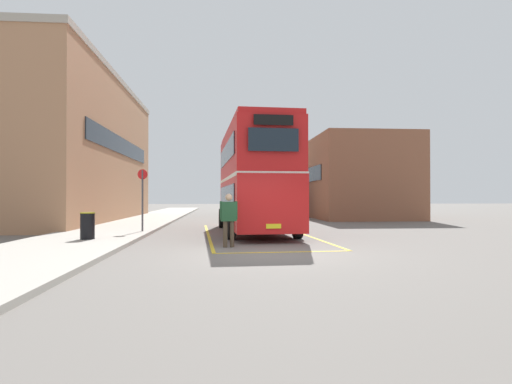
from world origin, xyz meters
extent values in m
plane|color=#66605B|center=(0.00, 14.40, 0.00)|extent=(135.60, 135.60, 0.00)
cube|color=#A39E93|center=(-6.50, 16.80, 0.07)|extent=(4.00, 57.60, 0.14)
cube|color=#AD7A56|center=(-10.82, 16.79, 4.55)|extent=(5.43, 20.22, 9.11)
cube|color=#232D38|center=(-8.07, 16.79, 5.01)|extent=(0.06, 15.37, 1.10)
cube|color=#A89E8E|center=(-10.82, 16.79, 9.29)|extent=(5.55, 20.34, 0.36)
cube|color=brown|center=(8.92, 23.28, 3.06)|extent=(6.84, 16.87, 6.12)
cube|color=#19232D|center=(5.47, 23.28, 3.37)|extent=(0.06, 12.82, 1.10)
cylinder|color=black|center=(-1.44, 10.30, 0.50)|extent=(0.34, 1.01, 1.00)
cylinder|color=black|center=(1.15, 10.45, 0.50)|extent=(0.34, 1.01, 1.00)
cylinder|color=black|center=(-1.09, 4.19, 0.50)|extent=(0.34, 1.01, 1.00)
cylinder|color=black|center=(1.50, 4.34, 0.50)|extent=(0.34, 1.01, 1.00)
cube|color=red|center=(0.03, 7.32, 1.40)|extent=(3.09, 10.00, 2.10)
cube|color=red|center=(0.03, 7.32, 3.50)|extent=(3.07, 9.80, 2.10)
cube|color=red|center=(0.03, 7.32, 4.65)|extent=(2.97, 9.70, 0.20)
cube|color=white|center=(0.03, 7.32, 2.45)|extent=(3.11, 9.90, 0.14)
cube|color=#19232D|center=(-1.24, 7.24, 1.70)|extent=(0.50, 8.08, 0.84)
cube|color=#19232D|center=(-1.24, 7.24, 3.60)|extent=(0.50, 8.08, 0.84)
cube|color=#19232D|center=(1.31, 7.39, 1.70)|extent=(0.50, 8.08, 0.84)
cube|color=#19232D|center=(1.31, 7.39, 3.60)|extent=(0.50, 8.08, 0.84)
cube|color=#19232D|center=(0.32, 2.37, 3.60)|extent=(1.76, 0.14, 0.80)
cube|color=black|center=(0.32, 2.37, 4.28)|extent=(1.38, 0.12, 0.36)
cube|color=#19232D|center=(-0.26, 12.26, 1.80)|extent=(2.01, 0.16, 1.00)
cube|color=yellow|center=(0.32, 2.37, 0.63)|extent=(0.52, 0.06, 0.16)
cylinder|color=black|center=(0.81, 28.51, 0.46)|extent=(0.39, 0.95, 0.92)
cylinder|color=black|center=(3.27, 28.88, 0.46)|extent=(0.39, 0.95, 0.92)
cylinder|color=black|center=(1.69, 22.64, 0.46)|extent=(0.39, 0.95, 0.92)
cylinder|color=black|center=(4.15, 23.01, 0.46)|extent=(0.39, 0.95, 0.92)
cube|color=navy|center=(2.48, 25.76, 1.60)|extent=(3.85, 10.14, 2.60)
cube|color=silver|center=(2.48, 25.76, 2.96)|extent=(3.65, 9.73, 0.12)
cube|color=#19232D|center=(1.27, 25.58, 1.95)|extent=(1.20, 7.83, 0.96)
cube|color=#19232D|center=(3.69, 25.94, 1.95)|extent=(1.20, 7.83, 0.96)
cube|color=#19232D|center=(1.74, 30.67, 1.90)|extent=(1.91, 0.33, 1.10)
cylinder|color=#473828|center=(-1.12, 1.77, 0.42)|extent=(0.14, 0.14, 0.84)
cylinder|color=#473828|center=(-1.34, 1.74, 0.42)|extent=(0.14, 0.14, 0.84)
cube|color=#1E4728|center=(-1.23, 1.76, 1.16)|extent=(0.52, 0.29, 0.63)
cylinder|color=#1E4728|center=(-0.98, 1.79, 1.19)|extent=(0.09, 0.09, 0.60)
cylinder|color=#1E4728|center=(-1.47, 1.72, 1.19)|extent=(0.09, 0.09, 0.60)
sphere|color=tan|center=(-1.22, 1.74, 1.62)|extent=(0.23, 0.23, 0.23)
cylinder|color=black|center=(-6.18, 3.36, 0.59)|extent=(0.49, 0.49, 0.91)
cylinder|color=olive|center=(-6.18, 3.36, 1.07)|extent=(0.51, 0.51, 0.04)
cylinder|color=#4C4C51|center=(-4.88, 6.66, 1.47)|extent=(0.08, 0.08, 2.65)
cylinder|color=red|center=(-4.88, 6.66, 2.61)|extent=(0.44, 0.11, 0.44)
cube|color=gold|center=(-2.02, 6.21, 0.00)|extent=(0.81, 11.85, 0.01)
cube|color=gold|center=(2.08, 6.45, 0.00)|extent=(0.81, 11.85, 0.01)
cube|color=gold|center=(0.38, 0.41, 0.00)|extent=(4.23, 0.37, 0.01)
camera|label=1|loc=(-1.46, -11.89, 1.65)|focal=29.46mm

